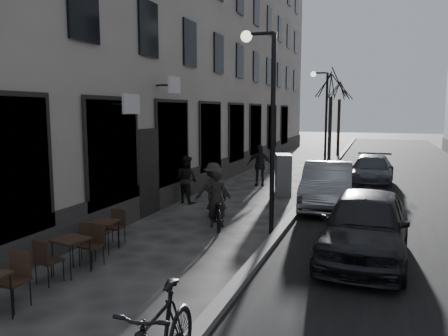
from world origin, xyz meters
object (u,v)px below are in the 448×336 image
Objects in this scene: bicycle at (216,209)px; car_mid at (327,185)px; streetlamp_near at (266,110)px; utility_cabinet at (283,174)px; pedestrian_near at (187,179)px; pedestrian_mid at (213,190)px; bistro_set_c at (104,233)px; tree_near at (331,83)px; car_near at (365,225)px; tree_far at (340,88)px; bistro_set_b at (71,252)px; pedestrian_far at (259,165)px; car_far at (371,171)px; streetlamp_far at (323,110)px.

car_mid reaches higher than bicycle.
streetlamp_near reaches higher than utility_cabinet.
pedestrian_mid is at bearing 156.85° from pedestrian_near.
pedestrian_mid is (1.19, 3.77, 0.39)m from bistro_set_c.
car_near is (2.40, -16.13, -3.93)m from tree_near.
tree_far reaches higher than utility_cabinet.
bistro_set_b is 0.96× the size of utility_cabinet.
bistro_set_b is at bearing 116.91° from pedestrian_near.
bicycle reaches higher than bistro_set_b.
pedestrian_far reaches higher than bistro_set_c.
pedestrian_mid is at bearing -117.72° from car_far.
pedestrian_near is at bearing 89.06° from bistro_set_c.
bicycle is at bearing -95.21° from pedestrian_far.
bistro_set_c is at bearing -139.78° from streetlamp_near.
pedestrian_mid is at bearing -89.76° from bicycle.
streetlamp_far is at bearing 89.86° from bistro_set_b.
streetlamp_far is (0.00, 12.00, 0.00)m from streetlamp_near.
tree_far is 1.33× the size of car_near.
pedestrian_far is at bearing -104.04° from tree_near.
car_mid is at bearing -146.21° from pedestrian_near.
pedestrian_far is at bearing -156.96° from car_far.
pedestrian_far is at bearing 78.61° from bistro_set_c.
bistro_set_b is 6.75m from pedestrian_near.
car_far is at bearing -139.71° from bicycle.
pedestrian_near is at bearing -152.79° from utility_cabinet.
pedestrian_far reaches higher than pedestrian_mid.
tree_far is at bearing 89.54° from streetlamp_far.
streetlamp_far is 10.14m from pedestrian_near.
tree_near reaches higher than car_mid.
car_far is at bearing -151.10° from pedestrian_mid.
bistro_set_b is 0.34× the size of car_far.
tree_near is 3.76× the size of utility_cabinet.
pedestrian_far is 4.72m from car_far.
pedestrian_mid is 3.94m from car_mid.
utility_cabinet reaches higher than bistro_set_b.
bicycle is 6.75m from pedestrian_far.
bistro_set_b is 0.80× the size of bicycle.
pedestrian_mid is at bearing -143.74° from car_mid.
bistro_set_c is at bearing -127.30° from car_mid.
bistro_set_b is at bearing -125.50° from streetlamp_near.
car_far reaches higher than bicycle.
bistro_set_c is (-3.05, -14.58, -2.74)m from streetlamp_far.
tree_near is at bearing 88.62° from streetlamp_far.
tree_far reaches higher than pedestrian_far.
car_far is (5.31, 12.51, 0.19)m from bistro_set_b.
streetlamp_far is 3.14× the size of pedestrian_mid.
utility_cabinet is (-0.63, -6.65, -2.40)m from streetlamp_far.
streetlamp_far is at bearing -130.34° from pedestrian_mid.
car_far is (2.47, -3.46, -2.54)m from streetlamp_far.
pedestrian_mid is at bearing -97.97° from tree_near.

